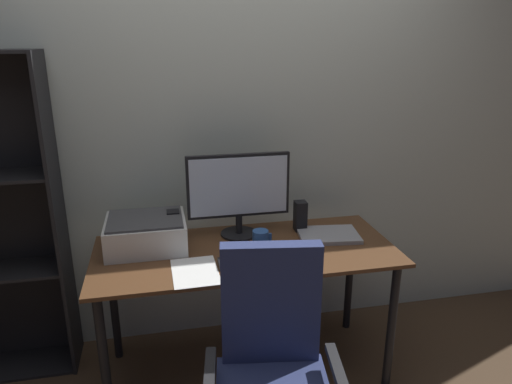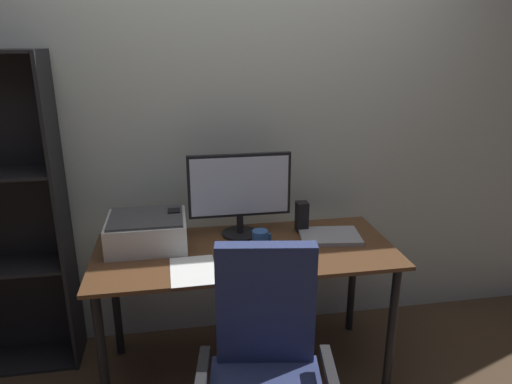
# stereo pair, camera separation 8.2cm
# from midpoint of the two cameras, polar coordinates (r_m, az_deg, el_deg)

# --- Properties ---
(ground_plane) EXTENTS (12.00, 12.00, 0.00)m
(ground_plane) POSITION_cam_midpoint_polar(r_m,az_deg,el_deg) (2.81, -0.29, -20.76)
(ground_plane) COLOR #4C3826
(back_wall) EXTENTS (6.40, 0.10, 2.60)m
(back_wall) POSITION_cam_midpoint_polar(r_m,az_deg,el_deg) (2.72, -2.12, 8.32)
(back_wall) COLOR beige
(back_wall) RESTS_ON ground
(desk) EXTENTS (1.53, 0.67, 0.74)m
(desk) POSITION_cam_midpoint_polar(r_m,az_deg,el_deg) (2.45, -0.31, -8.86)
(desk) COLOR #56351E
(desk) RESTS_ON ground
(monitor) EXTENTS (0.55, 0.20, 0.45)m
(monitor) POSITION_cam_midpoint_polar(r_m,az_deg,el_deg) (2.49, -1.12, 0.29)
(monitor) COLOR black
(monitor) RESTS_ON desk
(keyboard) EXTENTS (0.29, 0.12, 0.02)m
(keyboard) POSITION_cam_midpoint_polar(r_m,az_deg,el_deg) (2.27, -0.02, -8.46)
(keyboard) COLOR black
(keyboard) RESTS_ON desk
(mouse) EXTENTS (0.06, 0.10, 0.03)m
(mouse) POSITION_cam_midpoint_polar(r_m,az_deg,el_deg) (2.31, 5.36, -7.86)
(mouse) COLOR black
(mouse) RESTS_ON desk
(coffee_mug) EXTENTS (0.10, 0.08, 0.11)m
(coffee_mug) POSITION_cam_midpoint_polar(r_m,az_deg,el_deg) (2.38, 1.52, -5.95)
(coffee_mug) COLOR #285193
(coffee_mug) RESTS_ON desk
(laptop) EXTENTS (0.35, 0.27, 0.02)m
(laptop) POSITION_cam_midpoint_polar(r_m,az_deg,el_deg) (2.57, 9.86, -5.32)
(laptop) COLOR #99999E
(laptop) RESTS_ON desk
(speaker_left) EXTENTS (0.06, 0.07, 0.17)m
(speaker_left) POSITION_cam_midpoint_polar(r_m,az_deg,el_deg) (2.52, -8.94, -3.98)
(speaker_left) COLOR black
(speaker_left) RESTS_ON desk
(speaker_right) EXTENTS (0.06, 0.07, 0.17)m
(speaker_right) POSITION_cam_midpoint_polar(r_m,az_deg,el_deg) (2.62, 6.50, -3.01)
(speaker_right) COLOR black
(speaker_right) RESTS_ON desk
(printer) EXTENTS (0.40, 0.34, 0.16)m
(printer) POSITION_cam_midpoint_polar(r_m,az_deg,el_deg) (2.48, -12.20, -4.69)
(printer) COLOR silver
(printer) RESTS_ON desk
(paper_sheet) EXTENTS (0.22, 0.30, 0.00)m
(paper_sheet) POSITION_cam_midpoint_polar(r_m,az_deg,el_deg) (2.22, -6.59, -9.48)
(paper_sheet) COLOR white
(paper_sheet) RESTS_ON desk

